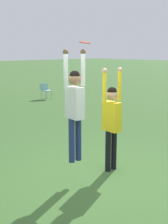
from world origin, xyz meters
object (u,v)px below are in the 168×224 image
object	(u,v)px
frisbee	(85,42)
camping_chair_1	(45,89)
person_jumping	(75,103)
person_defending	(112,117)

from	to	relation	value
frisbee	camping_chair_1	bearing A→B (deg)	58.55
person_jumping	frisbee	bearing A→B (deg)	-82.57
frisbee	person_defending	bearing A→B (deg)	-8.46
person_jumping	frisbee	xyz separation A→B (m)	(0.27, 0.01, 1.14)
frisbee	camping_chair_1	distance (m)	10.74
person_defending	frisbee	distance (m)	1.67
frisbee	camping_chair_1	xyz separation A→B (m)	(5.49, 8.97, -2.20)
person_jumping	person_defending	distance (m)	1.03
person_jumping	camping_chair_1	size ratio (longest dim) A/B	2.63
person_jumping	person_defending	size ratio (longest dim) A/B	0.98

